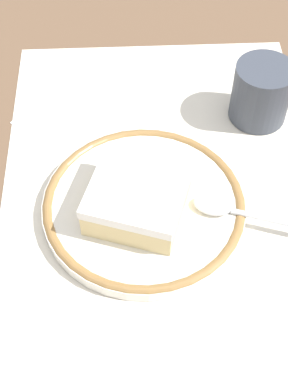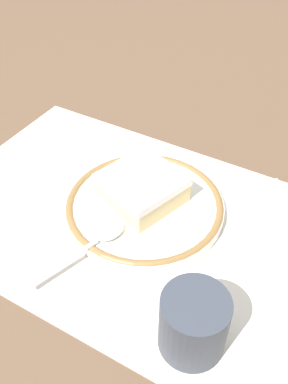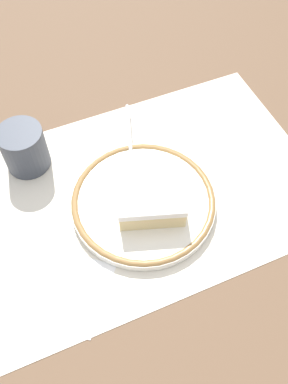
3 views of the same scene
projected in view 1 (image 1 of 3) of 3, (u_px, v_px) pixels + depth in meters
name	position (u px, v px, depth m)	size (l,w,h in m)	color
ground_plane	(165.00, 210.00, 0.59)	(2.40, 2.40, 0.00)	brown
placemat	(165.00, 210.00, 0.59)	(0.55, 0.35, 0.00)	beige
plate	(144.00, 206.00, 0.58)	(0.21, 0.21, 0.02)	silver
cake_slice	(138.00, 197.00, 0.56)	(0.12, 0.12, 0.04)	beige
spoon	(229.00, 209.00, 0.57)	(0.06, 0.14, 0.01)	silver
cup	(261.00, 95.00, 0.65)	(0.07, 0.07, 0.07)	#383D47
napkin	(76.00, 111.00, 0.68)	(0.12, 0.10, 0.00)	white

